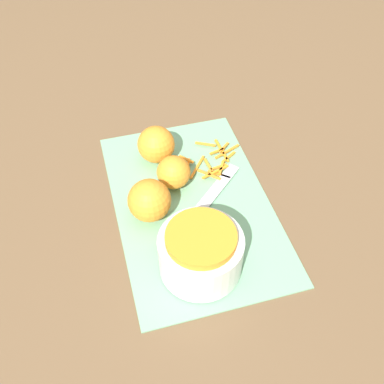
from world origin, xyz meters
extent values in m
plane|color=brown|center=(0.00, 0.00, 0.00)|extent=(4.00, 4.00, 0.00)
cube|color=#75AD84|center=(0.00, 0.00, 0.00)|extent=(0.46, 0.29, 0.01)
cylinder|color=silver|center=(-0.14, 0.03, 0.04)|extent=(0.14, 0.14, 0.08)
cylinder|color=orange|center=(-0.14, 0.03, 0.09)|extent=(0.12, 0.12, 0.02)
cube|color=#232328|center=(-0.07, 0.04, 0.01)|extent=(0.08, 0.09, 0.02)
cube|color=silver|center=(0.02, -0.05, 0.01)|extent=(0.12, 0.13, 0.00)
sphere|color=orange|center=(0.14, 0.04, 0.04)|extent=(0.08, 0.08, 0.08)
sphere|color=orange|center=(0.06, 0.02, 0.04)|extent=(0.07, 0.07, 0.07)
sphere|color=orange|center=(-0.01, 0.08, 0.05)|extent=(0.08, 0.08, 0.08)
cube|color=orange|center=(0.10, -0.11, 0.01)|extent=(0.03, 0.04, 0.00)
cube|color=orange|center=(0.09, -0.04, 0.01)|extent=(0.06, 0.05, 0.00)
cube|color=orange|center=(0.10, -0.02, 0.01)|extent=(0.03, 0.02, 0.00)
cube|color=orange|center=(0.15, -0.07, 0.01)|extent=(0.03, 0.04, 0.00)
cube|color=orange|center=(0.08, -0.06, 0.01)|extent=(0.05, 0.01, 0.00)
cube|color=orange|center=(0.08, -0.08, 0.01)|extent=(0.01, 0.04, 0.00)
cube|color=orange|center=(0.06, -0.07, 0.01)|extent=(0.04, 0.04, 0.00)
cube|color=orange|center=(0.12, -0.09, 0.01)|extent=(0.01, 0.04, 0.00)
cube|color=orange|center=(0.13, -0.11, 0.01)|extent=(0.03, 0.03, 0.00)
cube|color=orange|center=(0.07, -0.08, 0.01)|extent=(0.03, 0.02, 0.00)
cube|color=orange|center=(0.11, -0.02, 0.01)|extent=(0.03, 0.03, 0.00)
cube|color=orange|center=(0.12, -0.11, 0.01)|extent=(0.03, 0.06, 0.00)
cube|color=orange|center=(0.06, -0.05, 0.01)|extent=(0.04, 0.04, 0.00)
cube|color=orange|center=(0.12, -0.10, 0.01)|extent=(0.07, 0.01, 0.00)
cube|color=orange|center=(0.06, -0.07, 0.01)|extent=(0.02, 0.06, 0.00)
camera|label=1|loc=(-0.54, 0.15, 0.66)|focal=42.00mm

